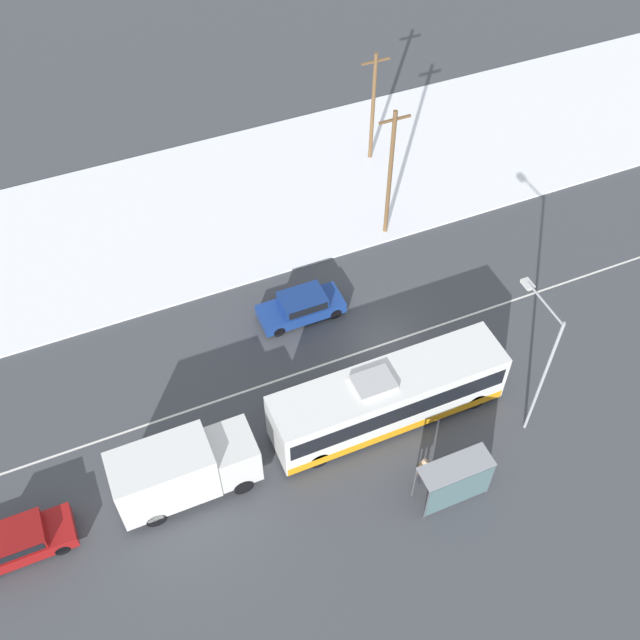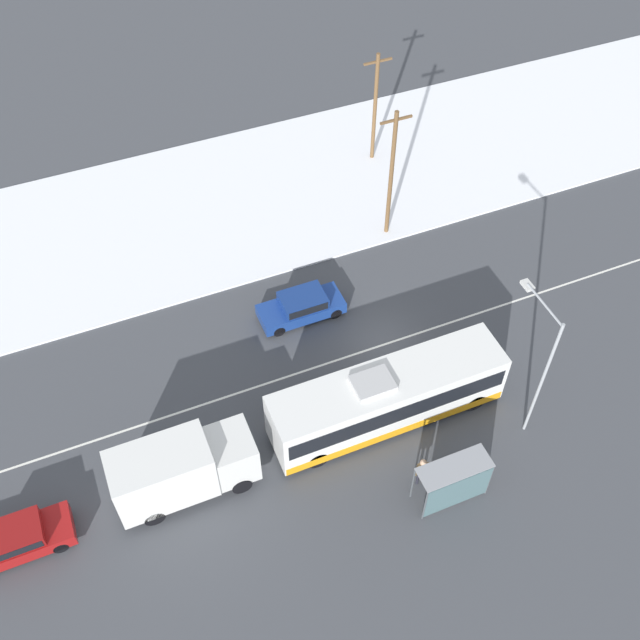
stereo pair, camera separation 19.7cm
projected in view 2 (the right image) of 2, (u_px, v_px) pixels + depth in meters
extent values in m
plane|color=#424449|center=(384.00, 345.00, 38.37)|extent=(120.00, 120.00, 0.00)
cube|color=white|center=(290.00, 188.00, 46.42)|extent=(80.00, 13.42, 0.12)
cube|color=silver|center=(384.00, 345.00, 38.37)|extent=(60.00, 0.12, 0.00)
cube|color=white|center=(387.00, 397.00, 34.24)|extent=(11.08, 2.55, 2.79)
cube|color=black|center=(388.00, 393.00, 33.98)|extent=(10.64, 2.57, 1.06)
cube|color=orange|center=(386.00, 411.00, 35.11)|extent=(10.97, 2.57, 0.50)
cube|color=#B2B2B2|center=(373.00, 383.00, 32.88)|extent=(1.80, 1.40, 0.24)
cylinder|color=black|center=(475.00, 401.00, 35.48)|extent=(1.00, 0.28, 1.00)
cylinder|color=black|center=(451.00, 366.00, 36.84)|extent=(1.00, 0.28, 1.00)
cylinder|color=black|center=(317.00, 459.00, 33.46)|extent=(1.00, 0.28, 1.00)
cylinder|color=black|center=(299.00, 419.00, 34.83)|extent=(1.00, 0.28, 1.00)
cube|color=silver|center=(162.00, 474.00, 31.43)|extent=(4.21, 2.30, 2.77)
cube|color=silver|center=(232.00, 453.00, 32.43)|extent=(1.90, 2.19, 2.16)
cube|color=black|center=(252.00, 441.00, 32.33)|extent=(0.06, 1.96, 0.95)
cylinder|color=black|center=(242.00, 485.00, 32.67)|extent=(0.90, 0.26, 0.90)
cylinder|color=black|center=(227.00, 448.00, 33.89)|extent=(0.90, 0.26, 0.90)
cylinder|color=black|center=(154.00, 517.00, 31.70)|extent=(0.90, 0.26, 0.90)
cylinder|color=black|center=(143.00, 477.00, 32.92)|extent=(0.90, 0.26, 0.90)
cube|color=navy|center=(301.00, 309.00, 39.24)|extent=(4.48, 1.80, 0.65)
cube|color=navy|center=(303.00, 300.00, 38.79)|extent=(2.33, 1.66, 0.60)
cube|color=black|center=(303.00, 300.00, 38.79)|extent=(2.15, 1.69, 0.48)
cylinder|color=black|center=(279.00, 331.00, 38.55)|extent=(0.64, 0.22, 0.64)
cylinder|color=black|center=(269.00, 310.00, 39.50)|extent=(0.64, 0.22, 0.64)
cylinder|color=black|center=(336.00, 313.00, 39.35)|extent=(0.64, 0.22, 0.64)
cylinder|color=black|center=(324.00, 293.00, 40.30)|extent=(0.64, 0.22, 0.64)
cube|color=maroon|center=(22.00, 540.00, 30.93)|extent=(4.17, 1.80, 0.67)
cube|color=maroon|center=(15.00, 534.00, 30.44)|extent=(2.17, 1.66, 0.55)
cube|color=black|center=(15.00, 534.00, 30.43)|extent=(1.99, 1.69, 0.44)
cylinder|color=black|center=(61.00, 547.00, 30.98)|extent=(0.64, 0.22, 0.64)
cylinder|color=black|center=(54.00, 514.00, 31.93)|extent=(0.64, 0.22, 0.64)
cylinder|color=#23232D|center=(418.00, 478.00, 32.93)|extent=(0.13, 0.13, 0.84)
cylinder|color=#23232D|center=(423.00, 476.00, 32.99)|extent=(0.13, 0.13, 0.84)
cube|color=brown|center=(422.00, 468.00, 32.37)|extent=(0.44, 0.24, 0.70)
sphere|color=tan|center=(423.00, 463.00, 32.00)|extent=(0.29, 0.29, 0.29)
cylinder|color=brown|center=(416.00, 471.00, 32.33)|extent=(0.11, 0.11, 0.66)
cylinder|color=brown|center=(428.00, 467.00, 32.47)|extent=(0.11, 0.11, 0.66)
cube|color=gray|center=(455.00, 467.00, 31.08)|extent=(3.19, 1.20, 0.06)
cube|color=slate|center=(458.00, 493.00, 31.62)|extent=(3.07, 0.04, 2.16)
cylinder|color=#474C51|center=(413.00, 483.00, 31.94)|extent=(0.08, 0.08, 2.34)
cylinder|color=#474C51|center=(476.00, 459.00, 32.71)|extent=(0.08, 0.08, 2.34)
cylinder|color=#474C51|center=(425.00, 505.00, 31.26)|extent=(0.08, 0.08, 2.34)
cylinder|color=#474C51|center=(489.00, 480.00, 32.04)|extent=(0.08, 0.08, 2.34)
cylinder|color=#9EA3A8|center=(542.00, 381.00, 32.23)|extent=(0.14, 0.14, 7.56)
cylinder|color=#9EA3A8|center=(545.00, 305.00, 30.23)|extent=(0.10, 2.51, 0.10)
cube|color=silver|center=(527.00, 285.00, 31.03)|extent=(0.36, 0.60, 0.16)
cylinder|color=brown|center=(391.00, 176.00, 40.73)|extent=(0.24, 0.24, 8.24)
cube|color=brown|center=(396.00, 120.00, 37.98)|extent=(1.80, 0.12, 0.12)
cylinder|color=brown|center=(375.00, 109.00, 45.63)|extent=(0.24, 0.24, 7.38)
cube|color=brown|center=(378.00, 61.00, 43.21)|extent=(1.80, 0.12, 0.12)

